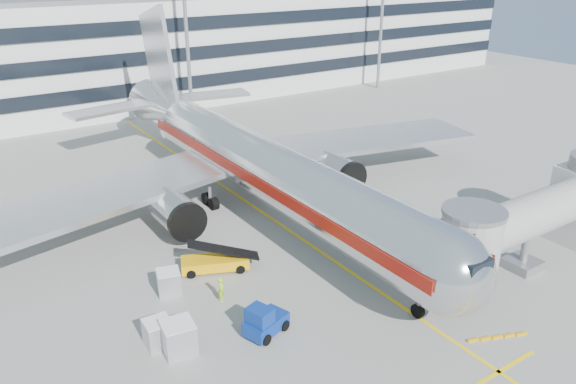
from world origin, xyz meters
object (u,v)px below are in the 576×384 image
belt_loader (215,262)px  ramp_worker (221,289)px  baggage_tug (264,322)px  cargo_container_left (158,333)px  cargo_container_front (179,337)px  main_jet (254,162)px  cargo_container_right (169,282)px

belt_loader → ramp_worker: (-1.41, -3.66, 0.16)m
baggage_tug → ramp_worker: baggage_tug is taller
cargo_container_left → cargo_container_front: 1.40m
cargo_container_left → ramp_worker: size_ratio=0.95×
cargo_container_front → ramp_worker: cargo_container_front is taller
cargo_container_left → ramp_worker: ramp_worker is taller
main_jet → cargo_container_left: 19.85m
cargo_container_right → ramp_worker: bearing=-49.4°
ramp_worker → baggage_tug: bearing=-138.3°
cargo_container_front → ramp_worker: bearing=36.1°
cargo_container_right → baggage_tug: bearing=-68.6°
main_jet → cargo_container_left: (-14.29, -13.35, -3.44)m
belt_loader → cargo_container_left: size_ratio=3.16×
belt_loader → baggage_tug: (-0.95, -8.18, 0.20)m
main_jet → cargo_container_right: (-11.65, -8.56, -3.44)m
main_jet → belt_loader: 11.55m
main_jet → cargo_container_front: size_ratio=25.95×
main_jet → baggage_tug: 18.46m
cargo_container_left → cargo_container_front: (0.74, -1.18, 0.14)m
baggage_tug → main_jet: bearing=61.1°
cargo_container_left → cargo_container_right: (2.65, 4.79, -0.01)m
ramp_worker → cargo_container_right: bearing=76.4°
cargo_container_right → main_jet: bearing=36.3°
main_jet → cargo_container_front: main_jet is taller
main_jet → belt_loader: size_ratio=10.16×
main_jet → belt_loader: (-7.82, -7.71, -3.56)m
belt_loader → cargo_container_left: belt_loader is taller
belt_loader → cargo_container_front: belt_loader is taller
main_jet → cargo_container_right: main_jet is taller
baggage_tug → cargo_container_front: bearing=164.1°
main_jet → belt_loader: bearing=-135.4°
cargo_container_right → cargo_container_front: (-1.91, -5.97, 0.14)m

